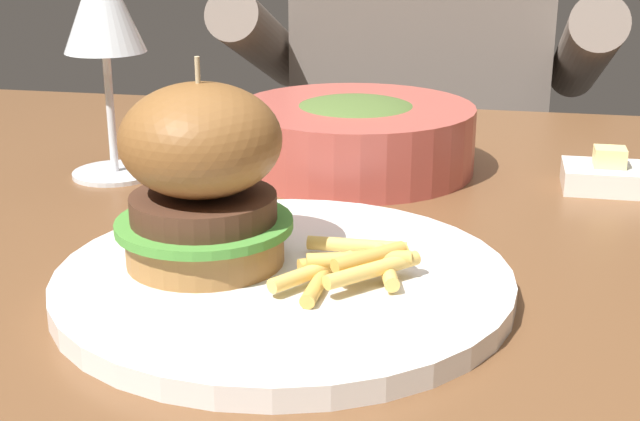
# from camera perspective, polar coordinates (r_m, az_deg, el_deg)

# --- Properties ---
(dining_table) EXTENTS (1.42, 0.85, 0.74)m
(dining_table) POSITION_cam_1_polar(r_m,az_deg,el_deg) (0.70, 0.17, -7.40)
(dining_table) COLOR brown
(dining_table) RESTS_ON ground
(main_plate) EXTENTS (0.28, 0.28, 0.01)m
(main_plate) POSITION_cam_1_polar(r_m,az_deg,el_deg) (0.55, -2.67, -4.52)
(main_plate) COLOR white
(main_plate) RESTS_ON dining_table
(burger_sandwich) EXTENTS (0.11, 0.11, 0.13)m
(burger_sandwich) POSITION_cam_1_polar(r_m,az_deg,el_deg) (0.55, -7.55, 2.26)
(burger_sandwich) COLOR #9E6B38
(burger_sandwich) RESTS_ON main_plate
(fries_pile) EXTENTS (0.08, 0.09, 0.02)m
(fries_pile) POSITION_cam_1_polar(r_m,az_deg,el_deg) (0.53, 2.15, -3.40)
(fries_pile) COLOR gold
(fries_pile) RESTS_ON main_plate
(wine_glass) EXTENTS (0.07, 0.07, 0.19)m
(wine_glass) POSITION_cam_1_polar(r_m,az_deg,el_deg) (0.78, -13.74, 12.27)
(wine_glass) COLOR silver
(wine_glass) RESTS_ON dining_table
(butter_dish) EXTENTS (0.07, 0.06, 0.04)m
(butter_dish) POSITION_cam_1_polar(r_m,az_deg,el_deg) (0.78, 17.94, 2.13)
(butter_dish) COLOR white
(butter_dish) RESTS_ON dining_table
(soup_bowl) EXTENTS (0.21, 0.21, 0.06)m
(soup_bowl) POSITION_cam_1_polar(r_m,az_deg,el_deg) (0.80, 2.62, 4.85)
(soup_bowl) COLOR #B24C42
(soup_bowl) RESTS_ON dining_table
(diner_person) EXTENTS (0.51, 0.36, 1.18)m
(diner_person) POSITION_cam_1_polar(r_m,az_deg,el_deg) (1.38, 6.32, 1.87)
(diner_person) COLOR #282833
(diner_person) RESTS_ON ground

